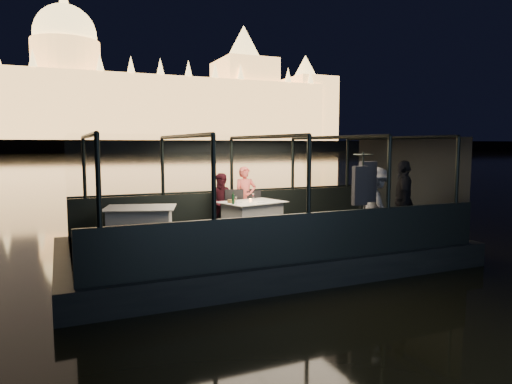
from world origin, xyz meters
name	(u,v)px	position (x,y,z in m)	size (l,w,h in m)	color
river_water	(83,159)	(0.00, 80.00, 0.00)	(500.00, 500.00, 0.00)	black
boat_hull	(263,262)	(0.00, 0.00, 0.00)	(8.60, 4.40, 1.00)	black
boat_deck	(263,241)	(0.00, 0.00, 0.48)	(8.00, 4.00, 0.04)	black
gunwale_port	(232,209)	(0.00, 2.00, 0.95)	(8.00, 0.08, 0.90)	black
gunwale_starboard	(308,237)	(0.00, -2.00, 0.95)	(8.00, 0.08, 0.90)	black
cabin_glass_port	(232,165)	(0.00, 2.00, 2.10)	(8.00, 0.02, 1.40)	#99B2B2
cabin_glass_starboard	(309,174)	(0.00, -2.00, 2.10)	(8.00, 0.02, 1.40)	#99B2B2
cabin_roof_glass	(263,137)	(0.00, 0.00, 2.80)	(8.00, 4.00, 0.02)	#99B2B2
end_wall_fore	(68,198)	(-4.00, 0.00, 1.65)	(0.02, 4.00, 2.30)	black
end_wall_aft	(406,183)	(4.00, 0.00, 1.65)	(0.02, 4.00, 2.30)	black
canopy_ribs	(263,189)	(0.00, 0.00, 1.65)	(8.00, 4.00, 2.30)	black
embankment	(68,148)	(0.00, 210.00, 1.00)	(400.00, 140.00, 6.00)	#423D33
parliament_building	(67,72)	(0.00, 175.00, 29.00)	(220.00, 32.00, 60.00)	#F2D18C
dining_table_central	(252,217)	(0.12, 0.89, 0.89)	(1.45, 1.05, 0.77)	silver
dining_table_aft	(140,226)	(-2.56, 0.80, 0.89)	(1.49, 1.08, 0.79)	white
chair_port_left	(237,213)	(-0.10, 1.34, 0.95)	(0.47, 0.47, 1.00)	black
chair_port_right	(257,211)	(0.44, 1.36, 0.95)	(0.44, 0.44, 0.94)	black
coat_stand	(362,206)	(1.46, -1.63, 1.40)	(0.55, 0.44, 1.99)	black
person_woman_coral	(245,199)	(0.22, 1.61, 1.25)	(0.57, 0.38, 1.57)	#EC5E55
person_man_maroon	(223,200)	(-0.38, 1.63, 1.25)	(0.68, 0.53, 1.42)	#3A101A
passenger_stripe	(376,205)	(2.08, -1.26, 1.35)	(1.08, 0.61, 1.66)	silver
passenger_dark	(403,202)	(2.87, -1.21, 1.35)	(1.06, 0.44, 1.79)	black
wine_bottle	(233,198)	(-0.48, 0.61, 1.42)	(0.06, 0.06, 0.29)	#14371E
bread_basket	(231,201)	(-0.43, 0.88, 1.31)	(0.19, 0.19, 0.07)	brown
amber_candle	(250,200)	(0.05, 0.85, 1.31)	(0.05, 0.05, 0.07)	#FF883F
plate_near	(261,202)	(0.25, 0.67, 1.27)	(0.21, 0.21, 0.01)	white
plate_far	(238,202)	(-0.27, 0.87, 1.27)	(0.27, 0.27, 0.02)	white
wine_glass_white	(236,200)	(-0.43, 0.56, 1.36)	(0.06, 0.06, 0.18)	silver
wine_glass_red	(253,197)	(0.16, 0.94, 1.36)	(0.06, 0.06, 0.19)	white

